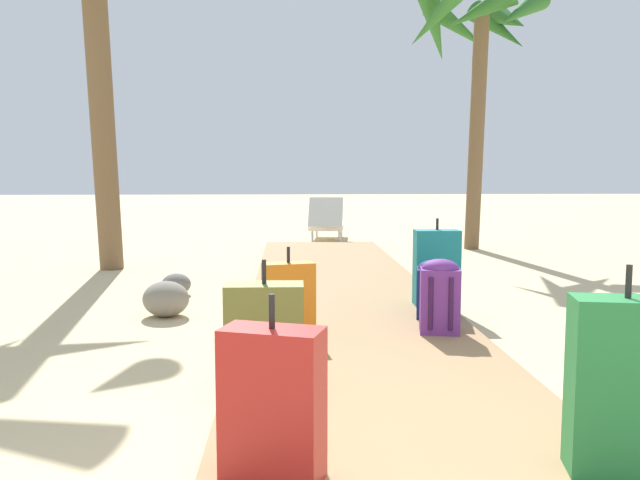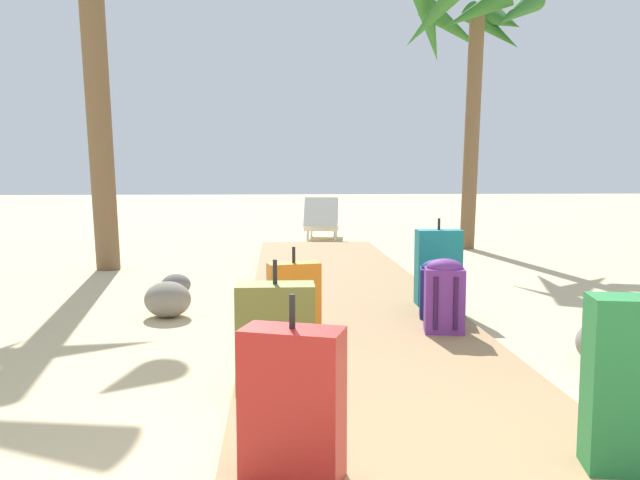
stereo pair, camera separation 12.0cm
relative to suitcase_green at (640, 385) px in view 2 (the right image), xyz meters
name	(u,v)px [view 2 (the right image)]	position (x,y,z in m)	size (l,w,h in m)	color
ground_plane	(354,321)	(-0.78, 2.99, -0.43)	(60.00, 60.00, 0.00)	#D1BA8C
boardwalk	(343,296)	(-0.78, 3.91, -0.39)	(1.79, 9.19, 0.08)	#9E7A51
suitcase_green	(640,385)	(0.00, 0.00, 0.00)	(0.44, 0.27, 0.83)	#237538
backpack_navy	(438,287)	(-0.12, 2.77, -0.10)	(0.33, 0.31, 0.47)	navy
suitcase_orange	(294,300)	(-1.31, 2.21, -0.08)	(0.40, 0.24, 0.65)	orange
suitcase_red	(293,405)	(-1.37, 0.01, -0.05)	(0.43, 0.31, 0.73)	red
suitcase_teal	(438,267)	(0.01, 3.27, -0.02)	(0.40, 0.21, 0.77)	#197A7F
suitcase_olive	(276,338)	(-1.44, 1.05, -0.06)	(0.43, 0.23, 0.72)	olive
backpack_purple	(444,294)	(-0.20, 2.26, -0.06)	(0.32, 0.28, 0.55)	#6B2D84
palm_tree_far_right	(470,38)	(1.62, 7.91, 2.92)	(2.33, 2.12, 4.16)	brown
lounge_chair	(322,223)	(-0.60, 9.47, -0.10)	(0.77, 1.58, 0.80)	white
rock_right_far	(432,264)	(0.58, 5.86, -0.37)	(0.21, 0.24, 0.13)	slate
rock_left_near	(176,285)	(-2.47, 4.27, -0.32)	(0.30, 0.30, 0.22)	slate
rock_left_far	(168,299)	(-2.39, 3.26, -0.28)	(0.43, 0.40, 0.31)	gray
rock_right_near	(601,343)	(0.70, 1.65, -0.29)	(0.39, 0.32, 0.29)	gray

